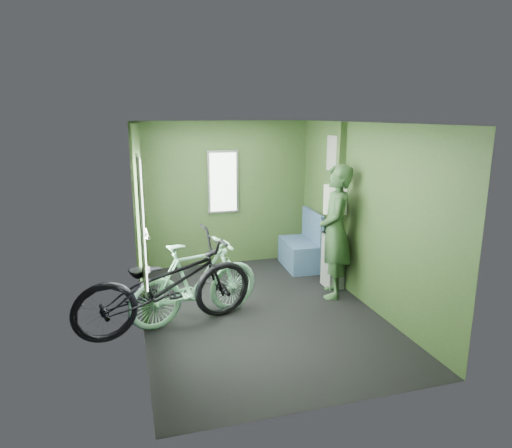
{
  "coord_description": "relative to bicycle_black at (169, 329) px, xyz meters",
  "views": [
    {
      "loc": [
        -1.5,
        -5.06,
        2.39
      ],
      "look_at": [
        0.0,
        0.1,
        1.1
      ],
      "focal_mm": 32.0,
      "sensor_mm": 36.0,
      "label": 1
    }
  ],
  "objects": [
    {
      "name": "passenger",
      "position": [
        2.25,
        0.41,
        0.89
      ],
      "size": [
        0.64,
        0.76,
        1.77
      ],
      "rotation": [
        0.0,
        0.0,
        -1.97
      ],
      "color": "#2C4A28",
      "rests_on": "ground"
    },
    {
      "name": "bench_seat",
      "position": [
        2.26,
        1.62,
        0.27
      ],
      "size": [
        0.53,
        0.89,
        0.91
      ],
      "rotation": [
        0.0,
        0.0,
        -0.06
      ],
      "color": "navy",
      "rests_on": "ground"
    },
    {
      "name": "room",
      "position": [
        1.08,
        0.21,
        1.44
      ],
      "size": [
        4.0,
        4.02,
        2.31
      ],
      "color": "black",
      "rests_on": "ground"
    },
    {
      "name": "waste_box",
      "position": [
        2.38,
        0.71,
        0.39
      ],
      "size": [
        0.23,
        0.32,
        0.77
      ],
      "primitive_type": "cube",
      "color": "slate",
      "rests_on": "ground"
    },
    {
      "name": "bicycle_black",
      "position": [
        0.0,
        0.0,
        0.0
      ],
      "size": [
        2.21,
        1.3,
        1.16
      ],
      "primitive_type": "imported",
      "rotation": [
        0.0,
        -0.11,
        1.8
      ],
      "color": "black",
      "rests_on": "ground"
    },
    {
      "name": "bicycle_mint",
      "position": [
        0.35,
        0.14,
        0.0
      ],
      "size": [
        1.73,
        1.0,
        1.02
      ],
      "primitive_type": "imported",
      "rotation": [
        0.0,
        -0.07,
        1.87
      ],
      "color": "#8CD7AE",
      "rests_on": "ground"
    }
  ]
}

